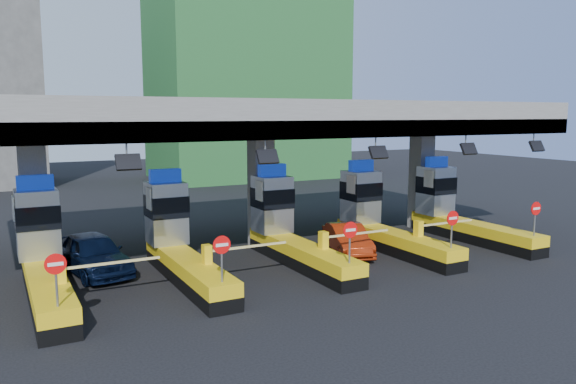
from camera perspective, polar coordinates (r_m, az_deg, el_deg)
name	(u,v)px	position (r m, az deg, el deg)	size (l,w,h in m)	color
ground	(290,261)	(24.98, 0.24, -7.01)	(120.00, 120.00, 0.00)	black
toll_canopy	(262,121)	(26.70, -2.69, 7.26)	(28.00, 12.09, 7.00)	slate
toll_lane_far_left	(42,255)	(22.18, -23.67, -5.90)	(4.43, 8.00, 4.16)	black
toll_lane_left	(178,241)	(23.04, -11.15, -4.87)	(4.43, 8.00, 4.16)	black
toll_lane_center	(287,229)	(24.90, -0.06, -3.76)	(4.43, 8.00, 4.16)	black
toll_lane_right	(379,219)	(27.55, 9.18, -2.72)	(4.43, 8.00, 4.16)	black
toll_lane_far_right	(455,211)	(30.79, 16.63, -1.83)	(4.43, 8.00, 4.16)	black
bg_building_scaffold	(245,38)	(58.68, -4.36, 15.31)	(18.00, 12.00, 28.00)	#1E5926
van	(93,253)	(24.19, -19.17, -5.91)	(1.97, 4.91, 1.67)	black
red_car	(347,239)	(26.15, 6.05, -4.81)	(1.47, 4.21, 1.39)	#9D270C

